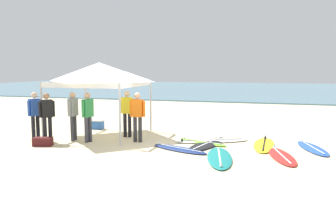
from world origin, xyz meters
TOP-DOWN VIEW (x-y plane):
  - ground_plane at (0.00, 0.00)m, footprint 80.00×80.00m
  - sea at (0.00, 33.26)m, footprint 80.00×36.00m
  - canopy_tent at (-2.27, 1.00)m, footprint 3.09×3.09m
  - surfboard_lime at (1.69, 0.69)m, footprint 1.92×1.20m
  - surfboard_red at (4.26, -0.53)m, footprint 1.10×2.28m
  - surfboard_teal at (2.58, -1.21)m, footprint 1.15×2.63m
  - surfboard_yellow at (3.74, 0.88)m, footprint 0.66×2.41m
  - surfboard_navy at (1.21, -0.50)m, footprint 2.11×1.36m
  - surfboard_blue at (5.20, 0.83)m, footprint 1.14×2.21m
  - surfboard_white at (1.97, 1.05)m, footprint 2.62×1.74m
  - surfboard_black at (1.93, 0.49)m, footprint 1.28×2.68m
  - person_black at (-3.36, -0.76)m, footprint 0.39×0.46m
  - person_grey at (-2.72, -0.16)m, footprint 0.24×0.55m
  - person_green at (-2.09, -0.25)m, footprint 0.30×0.54m
  - person_yellow at (-1.17, 1.00)m, footprint 0.55×0.24m
  - person_orange at (-0.47, 0.25)m, footprint 0.55×0.25m
  - person_blue at (-4.02, -0.52)m, footprint 0.33×0.52m
  - gear_bag_near_tent at (-3.22, -1.23)m, footprint 0.66×0.46m
  - cooler_box at (-3.07, 2.22)m, footprint 0.50×0.36m

SIDE VIEW (x-z plane):
  - ground_plane at x=0.00m, z-range 0.00..0.00m
  - surfboard_black at x=1.93m, z-range -0.06..0.13m
  - surfboard_white at x=1.97m, z-range -0.06..0.13m
  - surfboard_teal at x=2.58m, z-range -0.06..0.13m
  - surfboard_yellow at x=3.74m, z-range -0.06..0.13m
  - surfboard_red at x=4.26m, z-range -0.06..0.13m
  - surfboard_blue at x=5.20m, z-range -0.06..0.13m
  - surfboard_navy at x=1.21m, z-range -0.06..0.13m
  - surfboard_lime at x=1.69m, z-range -0.06..0.13m
  - sea at x=0.00m, z-range 0.00..0.10m
  - gear_bag_near_tent at x=-3.22m, z-range 0.00..0.28m
  - cooler_box at x=-3.07m, z-range 0.00..0.39m
  - person_black at x=-3.36m, z-range 0.13..1.84m
  - person_grey at x=-2.72m, z-range 0.13..1.84m
  - person_green at x=-2.09m, z-range 0.13..1.84m
  - person_yellow at x=-1.17m, z-range 0.13..1.84m
  - person_orange at x=-0.47m, z-range 0.13..1.84m
  - person_blue at x=-4.02m, z-range 0.13..1.84m
  - canopy_tent at x=-2.27m, z-range 1.01..3.76m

